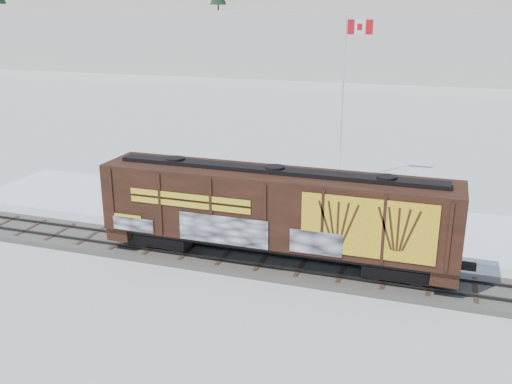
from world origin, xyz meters
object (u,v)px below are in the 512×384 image
(hopper_railcar, at_px, (274,210))
(car_dark, at_px, (414,217))
(car_white, at_px, (337,206))
(flagpole, at_px, (343,123))
(car_silver, at_px, (159,188))

(hopper_railcar, relative_size, car_dark, 3.70)
(hopper_railcar, height_order, car_white, hopper_railcar)
(flagpole, relative_size, car_white, 2.31)
(hopper_railcar, bearing_deg, flagpole, 88.57)
(car_dark, bearing_deg, car_white, 66.12)
(car_silver, relative_size, car_dark, 0.95)
(car_dark, bearing_deg, flagpole, 11.33)
(car_silver, xyz_separation_m, car_white, (12.13, -0.11, 0.08))
(flagpole, height_order, car_white, flagpole)
(car_white, bearing_deg, hopper_railcar, -174.38)
(hopper_railcar, distance_m, car_dark, 10.13)
(car_silver, height_order, car_dark, car_silver)
(car_white, height_order, car_dark, car_white)
(hopper_railcar, bearing_deg, car_silver, 143.41)
(car_silver, bearing_deg, car_dark, -99.15)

